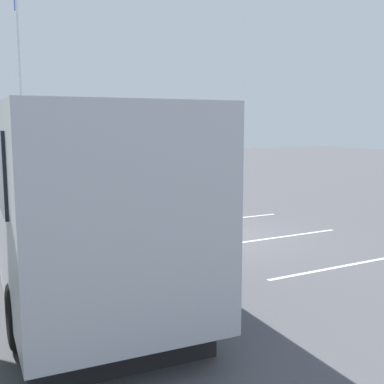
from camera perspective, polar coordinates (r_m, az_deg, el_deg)
name	(u,v)px	position (r m, az deg, el deg)	size (l,w,h in m)	color
ground_plane	(206,237)	(12.99, 1.70, -5.30)	(80.00, 80.00, 0.00)	#4C4C51
tour_bus	(55,189)	(10.53, -15.78, 0.37)	(11.09, 2.87, 3.25)	#B7BABF
spectator_far_left	(194,213)	(10.95, 0.26, -2.47)	(0.58, 0.34, 1.68)	#473823
spectator_left	(176,202)	(11.98, -1.88, -1.22)	(0.57, 0.32, 1.79)	black
spectator_centre	(152,200)	(12.64, -4.69, -0.89)	(0.58, 0.33, 1.75)	black
parked_motorcycle_silver	(119,216)	(13.41, -8.54, -2.86)	(2.05, 0.60, 0.99)	black
stunt_motorcycle	(189,189)	(17.81, -0.39, 0.33)	(2.05, 0.58, 1.23)	black
flagpole	(21,104)	(18.66, -19.45, 9.71)	(0.78, 0.36, 7.47)	silver
bay_line_a	(337,267)	(10.75, 16.75, -8.47)	(0.20, 3.62, 0.01)	white
bay_line_b	(262,240)	(12.81, 8.24, -5.56)	(0.24, 4.94, 0.01)	white
bay_line_c	(211,221)	(15.09, 2.24, -3.42)	(0.24, 4.89, 0.01)	white
bay_line_d	(174,207)	(17.50, -2.12, -1.83)	(0.23, 4.70, 0.01)	white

